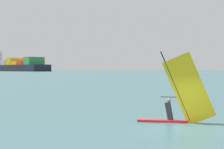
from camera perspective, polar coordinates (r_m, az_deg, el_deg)
The scene contains 5 objects.
ground_plane at distance 19.28m, azimuth 10.50°, elevation -7.70°, with size 4000.00×4000.00×0.00m, color #386066.
windsurfer at distance 21.44m, azimuth 9.20°, elevation -4.14°, with size 4.14×1.19×3.99m.
cargo_ship at distance 614.11m, azimuth -14.27°, elevation 1.28°, with size 134.82×156.08×38.11m.
distant_headland at distance 1385.63m, azimuth -0.32°, elevation 1.09°, with size 1012.32×289.31×21.94m, color #4C564C.
channel_buoy at distance 78.79m, azimuth 10.67°, elevation -0.65°, with size 1.00×1.00×2.07m.
Camera 1 is at (-3.67, -18.71, 2.83)m, focal length 63.36 mm.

